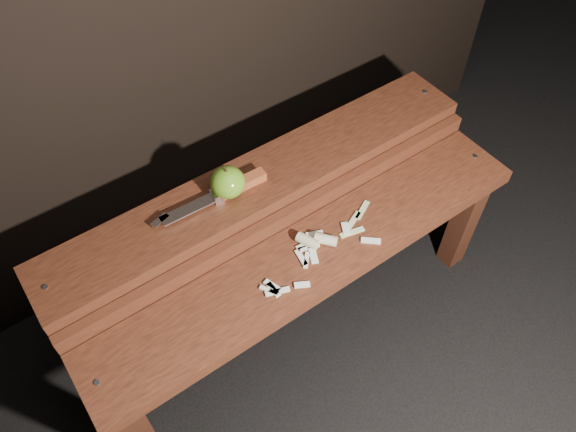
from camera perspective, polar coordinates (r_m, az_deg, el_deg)
ground at (r=1.74m, az=1.17°, el=-10.57°), size 60.00×60.00×0.00m
bench_front_tier at (r=1.41m, az=2.87°, el=-5.59°), size 1.20×0.20×0.42m
bench_rear_tier at (r=1.47m, az=-2.39°, el=1.75°), size 1.20×0.21×0.50m
apple at (r=1.35m, az=-6.15°, el=3.42°), size 0.09×0.09×0.09m
knife at (r=1.37m, az=-6.05°, el=2.64°), size 0.30×0.05×0.03m
apple_scraps at (r=1.36m, az=2.93°, el=-3.04°), size 0.38×0.14×0.03m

